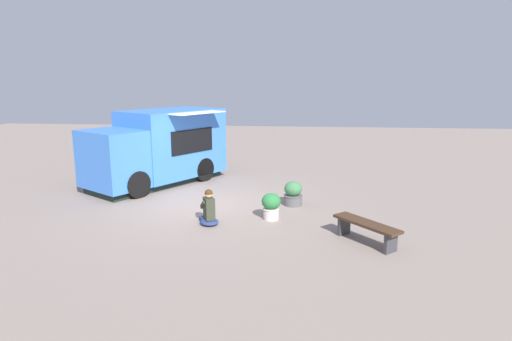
# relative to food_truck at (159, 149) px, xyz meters

# --- Properties ---
(ground_plane) EXTENTS (40.00, 40.00, 0.00)m
(ground_plane) POSITION_rel_food_truck_xyz_m (2.23, 1.98, -1.16)
(ground_plane) COLOR gray
(food_truck) EXTENTS (4.98, 4.32, 2.43)m
(food_truck) POSITION_rel_food_truck_xyz_m (0.00, 0.00, 0.00)
(food_truck) COLOR #3B7ADC
(food_truck) RESTS_ON ground_plane
(person_customer) EXTENTS (0.77, 0.63, 0.88)m
(person_customer) POSITION_rel_food_truck_xyz_m (3.90, 2.48, -0.84)
(person_customer) COLOR navy
(person_customer) RESTS_ON ground_plane
(planter_flowering_near) EXTENTS (0.53, 0.53, 0.68)m
(planter_flowering_near) POSITION_rel_food_truck_xyz_m (2.10, 4.49, -0.83)
(planter_flowering_near) COLOR #575758
(planter_flowering_near) RESTS_ON ground_plane
(planter_flowering_far) EXTENTS (0.48, 0.48, 0.67)m
(planter_flowering_far) POSITION_rel_food_truck_xyz_m (3.38, 3.96, -0.80)
(planter_flowering_far) COLOR beige
(planter_flowering_far) RESTS_ON ground_plane
(plaza_bench) EXTENTS (1.47, 1.35, 0.47)m
(plaza_bench) POSITION_rel_food_truck_xyz_m (4.78, 6.09, -0.81)
(plaza_bench) COLOR #412B1C
(plaza_bench) RESTS_ON ground_plane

